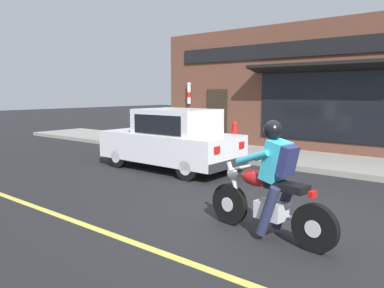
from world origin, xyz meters
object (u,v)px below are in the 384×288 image
Objects in this scene: motorcycle_with_rider at (270,189)px; car_hatchback at (172,140)px; traffic_cone at (171,133)px; fire_hydrant at (235,135)px.

car_hatchback is at bearing 57.75° from motorcycle_with_rider.
traffic_cone is at bearing 42.19° from car_hatchback.
motorcycle_with_rider is at bearing -122.25° from car_hatchback.
car_hatchback is (2.61, 4.13, 0.09)m from motorcycle_with_rider.
motorcycle_with_rider is 4.89m from car_hatchback.
car_hatchback is 4.74m from traffic_cone.
traffic_cone is (6.11, 7.31, -0.25)m from motorcycle_with_rider.
fire_hydrant is 2.86m from traffic_cone.
car_hatchback is at bearing -174.91° from fire_hydrant.
fire_hydrant is (3.54, 0.32, -0.19)m from car_hatchback.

